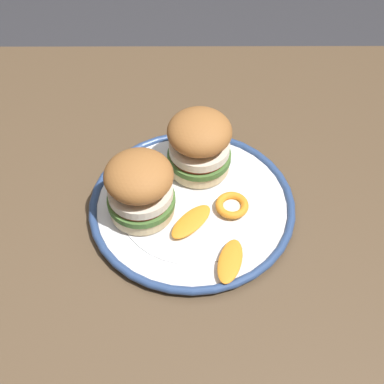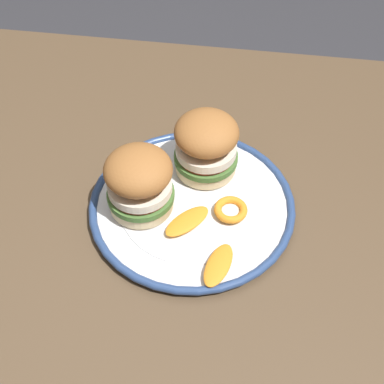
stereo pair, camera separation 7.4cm
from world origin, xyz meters
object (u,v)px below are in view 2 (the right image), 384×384
Objects in this scene: dinner_plate at (192,205)px; sandwich_half_left at (141,181)px; dining_table at (144,264)px; sandwich_half_right at (206,144)px.

sandwich_half_left is (0.07, 0.01, 0.06)m from dinner_plate.
dinner_plate is (-0.07, -0.04, 0.12)m from dining_table.
sandwich_half_left is 0.12m from sandwich_half_right.
dining_table is 0.22m from sandwich_half_right.
sandwich_half_left reaches higher than dining_table.
dining_table is 0.14m from dinner_plate.
dinner_plate is at bearing -168.02° from sandwich_half_left.
sandwich_half_left is at bearing 46.53° from sandwich_half_right.
dinner_plate is 0.09m from sandwich_half_left.
dinner_plate is at bearing 81.08° from sandwich_half_right.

